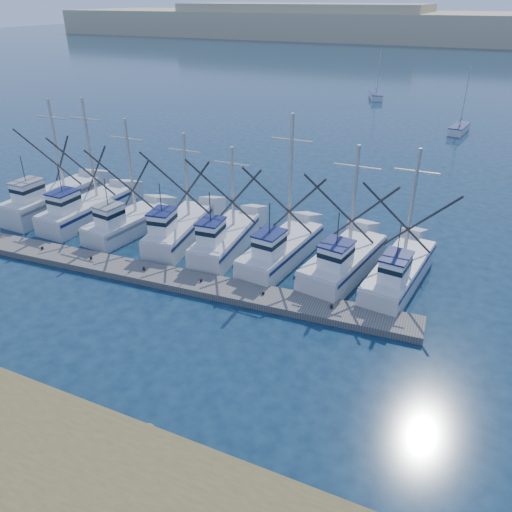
# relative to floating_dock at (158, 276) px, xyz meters

# --- Properties ---
(ground) EXTENTS (500.00, 500.00, 0.00)m
(ground) POSITION_rel_floating_dock_xyz_m (8.41, -6.42, -0.21)
(ground) COLOR #0B1E33
(ground) RESTS_ON ground
(floating_dock) EXTENTS (32.03, 4.17, 0.43)m
(floating_dock) POSITION_rel_floating_dock_xyz_m (0.00, 0.00, 0.00)
(floating_dock) COLOR slate
(floating_dock) RESTS_ON ground
(dune_ridge) EXTENTS (360.00, 60.00, 10.00)m
(dune_ridge) POSITION_rel_floating_dock_xyz_m (8.41, 203.58, 4.79)
(dune_ridge) COLOR tan
(dune_ridge) RESTS_ON ground
(trawler_fleet) EXTENTS (30.73, 8.63, 9.46)m
(trawler_fleet) POSITION_rel_floating_dock_xyz_m (-0.45, 5.03, 0.76)
(trawler_fleet) COLOR silver
(trawler_fleet) RESTS_ON ground
(sailboat_near) EXTENTS (2.32, 5.34, 8.10)m
(sailboat_near) POSITION_rel_floating_dock_xyz_m (13.67, 47.68, 0.29)
(sailboat_near) COLOR silver
(sailboat_near) RESTS_ON ground
(sailboat_far) EXTENTS (3.54, 6.25, 8.10)m
(sailboat_far) POSITION_rel_floating_dock_xyz_m (-1.50, 67.31, 0.28)
(sailboat_far) COLOR silver
(sailboat_far) RESTS_ON ground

